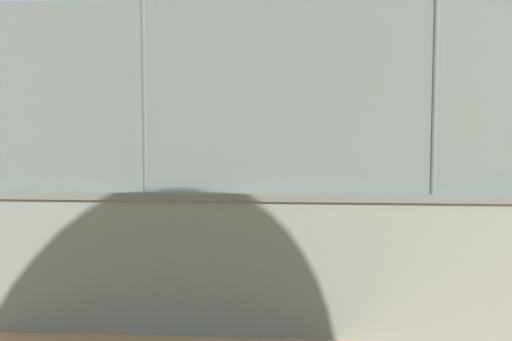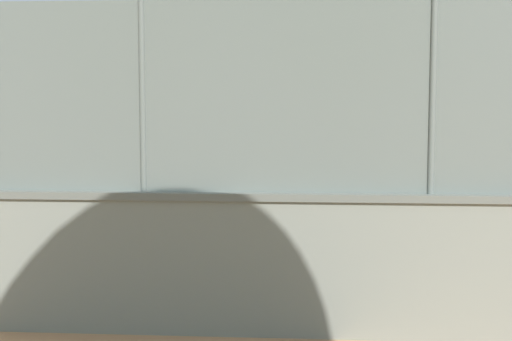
{
  "view_description": "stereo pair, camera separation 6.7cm",
  "coord_description": "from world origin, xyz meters",
  "views": [
    {
      "loc": [
        -2.7,
        21.32,
        2.51
      ],
      "look_at": [
        -1.72,
        7.09,
        1.16
      ],
      "focal_mm": 49.74,
      "sensor_mm": 36.0,
      "label": 1
    },
    {
      "loc": [
        -2.77,
        21.32,
        2.51
      ],
      "look_at": [
        -1.72,
        7.09,
        1.16
      ],
      "focal_mm": 49.74,
      "sensor_mm": 36.0,
      "label": 2
    }
  ],
  "objects": [
    {
      "name": "fence_panel_on_wall",
      "position": [
        0.54,
        13.77,
        2.58
      ],
      "size": [
        27.71,
        0.18,
        2.04
      ],
      "color": "slate",
      "rests_on": "perimeter_wall"
    },
    {
      "name": "player_baseline_waiting",
      "position": [
        -0.81,
        1.4,
        0.87
      ],
      "size": [
        0.78,
        1.11,
        1.48
      ],
      "color": "navy",
      "rests_on": "ground_plane"
    },
    {
      "name": "sports_ball",
      "position": [
        -2.21,
        3.91,
        0.92
      ],
      "size": [
        0.17,
        0.17,
        0.17
      ],
      "primitive_type": "sphere",
      "color": "yellow"
    },
    {
      "name": "player_at_service_line",
      "position": [
        -4.58,
        2.52,
        0.86
      ],
      "size": [
        0.78,
        0.7,
        1.49
      ],
      "color": "#591919",
      "rests_on": "ground_plane"
    },
    {
      "name": "ground_plane",
      "position": [
        0.0,
        0.0,
        0.0
      ],
      "size": [
        260.0,
        260.0,
        0.0
      ],
      "primitive_type": "plane",
      "color": "tan"
    },
    {
      "name": "perimeter_wall",
      "position": [
        0.54,
        13.77,
        0.79
      ],
      "size": [
        28.2,
        0.47,
        1.56
      ],
      "color": "gray",
      "rests_on": "ground_plane"
    },
    {
      "name": "courtside_bench",
      "position": [
        -3.42,
        11.87,
        0.46
      ],
      "size": [
        1.6,
        0.39,
        0.87
      ],
      "color": "gray",
      "rests_on": "ground_plane"
    },
    {
      "name": "spare_ball_by_wall",
      "position": [
        -2.78,
        12.67,
        0.05
      ],
      "size": [
        0.1,
        0.1,
        0.1
      ],
      "primitive_type": "sphere",
      "color": "orange",
      "rests_on": "ground_plane"
    }
  ]
}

